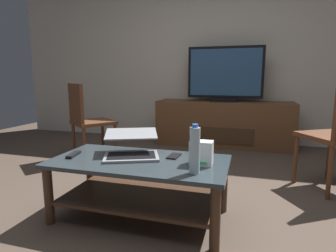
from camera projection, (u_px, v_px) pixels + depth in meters
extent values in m
plane|color=#4C3D33|center=(154.00, 216.00, 1.94)|extent=(7.68, 7.68, 0.00)
cube|color=beige|center=(210.00, 48.00, 4.14)|extent=(6.40, 0.12, 2.80)
cube|color=#2D383D|center=(139.00, 162.00, 1.87)|extent=(1.19, 0.59, 0.03)
cube|color=#472D1E|center=(140.00, 197.00, 1.91)|extent=(1.04, 0.52, 0.02)
cylinder|color=#472D1E|center=(49.00, 196.00, 1.82)|extent=(0.06, 0.06, 0.39)
cylinder|color=#472D1E|center=(215.00, 219.00, 1.52)|extent=(0.06, 0.06, 0.39)
cylinder|color=#472D1E|center=(90.00, 172.00, 2.29)|extent=(0.06, 0.06, 0.39)
cylinder|color=#472D1E|center=(223.00, 186.00, 1.99)|extent=(0.06, 0.06, 0.39)
cube|color=brown|center=(223.00, 123.00, 3.95)|extent=(1.88, 0.51, 0.63)
cube|color=#432A18|center=(221.00, 136.00, 3.72)|extent=(0.85, 0.01, 0.22)
cube|color=black|center=(224.00, 100.00, 3.87)|extent=(0.36, 0.20, 0.05)
cube|color=black|center=(225.00, 72.00, 3.80)|extent=(1.03, 0.04, 0.70)
cube|color=#2D517A|center=(225.00, 72.00, 3.78)|extent=(0.96, 0.01, 0.63)
cube|color=#59331E|center=(332.00, 137.00, 2.36)|extent=(0.61, 0.61, 0.04)
cylinder|color=#59331E|center=(329.00, 156.00, 2.64)|extent=(0.04, 0.04, 0.44)
cylinder|color=#59331E|center=(296.00, 159.00, 2.54)|extent=(0.04, 0.04, 0.44)
cylinder|color=#59331E|center=(330.00, 173.00, 2.18)|extent=(0.04, 0.04, 0.44)
cube|color=#59331E|center=(94.00, 122.00, 3.33)|extent=(0.62, 0.62, 0.04)
cube|color=#59331E|center=(76.00, 104.00, 3.18)|extent=(0.35, 0.28, 0.47)
cylinder|color=#59331E|center=(115.00, 141.00, 3.33)|extent=(0.04, 0.04, 0.41)
cylinder|color=#59331E|center=(103.00, 136.00, 3.63)|extent=(0.04, 0.04, 0.41)
cylinder|color=#59331E|center=(85.00, 146.00, 3.11)|extent=(0.04, 0.04, 0.41)
cylinder|color=#59331E|center=(74.00, 140.00, 3.41)|extent=(0.04, 0.04, 0.41)
cube|color=gray|center=(131.00, 157.00, 1.91)|extent=(0.44, 0.38, 0.02)
cube|color=black|center=(131.00, 155.00, 1.90)|extent=(0.38, 0.31, 0.00)
cube|color=gray|center=(131.00, 134.00, 2.02)|extent=(0.44, 0.37, 0.04)
cube|color=teal|center=(131.00, 134.00, 2.02)|extent=(0.39, 0.33, 0.03)
cube|color=white|center=(201.00, 153.00, 1.75)|extent=(0.14, 0.10, 0.15)
cube|color=#19D84C|center=(200.00, 163.00, 1.71)|extent=(0.09, 0.00, 0.01)
cylinder|color=silver|center=(195.00, 151.00, 1.58)|extent=(0.06, 0.06, 0.27)
cylinder|color=blue|center=(195.00, 126.00, 1.55)|extent=(0.03, 0.03, 0.02)
cube|color=black|center=(174.00, 156.00, 1.93)|extent=(0.08, 0.14, 0.01)
cube|color=black|center=(74.00, 155.00, 1.95)|extent=(0.07, 0.17, 0.02)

